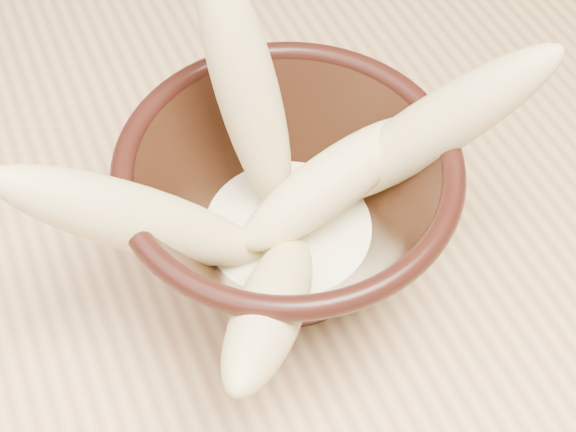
# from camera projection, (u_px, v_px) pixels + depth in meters

# --- Properties ---
(bowl) EXTENTS (0.19, 0.19, 0.10)m
(bowl) POSITION_uv_depth(u_px,v_px,m) (288.00, 207.00, 0.45)
(bowl) COLOR black
(bowl) RESTS_ON table
(milk_puddle) EXTENTS (0.10, 0.10, 0.01)m
(milk_puddle) POSITION_uv_depth(u_px,v_px,m) (288.00, 233.00, 0.47)
(milk_puddle) COLOR #F7F1C6
(milk_puddle) RESTS_ON bowl
(banana_upright) EXTENTS (0.05, 0.10, 0.16)m
(banana_upright) POSITION_uv_depth(u_px,v_px,m) (247.00, 90.00, 0.43)
(banana_upright) COLOR #D4B77D
(banana_upright) RESTS_ON bowl
(banana_left) EXTENTS (0.15, 0.06, 0.13)m
(banana_left) POSITION_uv_depth(u_px,v_px,m) (140.00, 220.00, 0.40)
(banana_left) COLOR #D4B77D
(banana_left) RESTS_ON bowl
(banana_right) EXTENTS (0.14, 0.09, 0.14)m
(banana_right) POSITION_uv_depth(u_px,v_px,m) (428.00, 132.00, 0.43)
(banana_right) COLOR #D4B77D
(banana_right) RESTS_ON bowl
(banana_across) EXTENTS (0.13, 0.06, 0.06)m
(banana_across) POSITION_uv_depth(u_px,v_px,m) (331.00, 183.00, 0.44)
(banana_across) COLOR #D4B77D
(banana_across) RESTS_ON bowl
(banana_front) EXTENTS (0.11, 0.13, 0.09)m
(banana_front) POSITION_uv_depth(u_px,v_px,m) (271.00, 307.00, 0.40)
(banana_front) COLOR #D4B77D
(banana_front) RESTS_ON bowl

